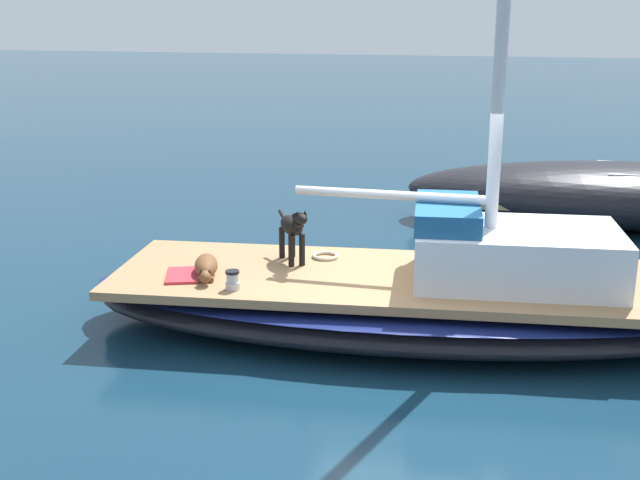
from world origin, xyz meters
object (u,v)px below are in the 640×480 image
(sailboat_main, at_px, (405,303))
(moored_boat_port_side, at_px, (635,194))
(dog_black, at_px, (293,228))
(dog_brown, at_px, (206,267))
(coiled_rope, at_px, (325,256))
(deck_towel, at_px, (183,275))
(deck_winch, at_px, (233,281))

(sailboat_main, height_order, moored_boat_port_side, moored_boat_port_side)
(dog_black, bearing_deg, moored_boat_port_side, 140.56)
(dog_brown, xyz_separation_m, coiled_rope, (-1.00, 1.13, -0.08))
(deck_towel, bearing_deg, dog_black, 127.37)
(deck_winch, xyz_separation_m, deck_towel, (-0.27, -0.70, -0.08))
(coiled_rope, height_order, deck_towel, coiled_rope)
(dog_black, bearing_deg, sailboat_main, 83.01)
(dog_brown, xyz_separation_m, deck_winch, (0.36, 0.45, -0.01))
(coiled_rope, bearing_deg, moored_boat_port_side, 141.15)
(sailboat_main, relative_size, dog_brown, 8.12)
(dog_black, height_order, dog_brown, dog_black)
(dog_black, height_order, deck_winch, dog_black)
(sailboat_main, distance_m, deck_winch, 2.00)
(deck_towel, distance_m, moored_boat_port_side, 8.28)
(dog_black, bearing_deg, dog_brown, -48.53)
(dog_brown, relative_size, deck_towel, 1.64)
(moored_boat_port_side, bearing_deg, sailboat_main, -28.86)
(dog_black, distance_m, deck_towel, 1.39)
(dog_brown, relative_size, coiled_rope, 2.84)
(dog_black, distance_m, coiled_rope, 0.59)
(sailboat_main, bearing_deg, deck_winch, -62.35)
(sailboat_main, xyz_separation_m, dog_black, (-0.17, -1.37, 0.75))
(deck_winch, height_order, coiled_rope, deck_winch)
(dog_black, xyz_separation_m, dog_brown, (0.72, -0.81, -0.32))
(dog_brown, distance_m, deck_towel, 0.28)
(dog_brown, bearing_deg, sailboat_main, 104.12)
(dog_brown, height_order, deck_towel, dog_brown)
(deck_towel, bearing_deg, dog_brown, 110.31)
(coiled_rope, bearing_deg, dog_brown, -48.50)
(moored_boat_port_side, bearing_deg, dog_brown, -40.65)
(deck_winch, relative_size, moored_boat_port_side, 0.03)
(deck_towel, bearing_deg, coiled_rope, 128.39)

